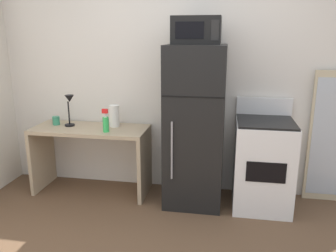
% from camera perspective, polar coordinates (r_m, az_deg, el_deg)
% --- Properties ---
extents(wall_back_white, '(5.00, 0.10, 2.60)m').
position_cam_1_polar(wall_back_white, '(3.80, 3.77, 8.33)').
color(wall_back_white, silver).
rests_on(wall_back_white, ground).
extents(desk, '(1.27, 0.52, 0.75)m').
position_cam_1_polar(desk, '(3.92, -12.72, -3.35)').
color(desk, tan).
rests_on(desk, ground).
extents(desk_lamp, '(0.14, 0.12, 0.35)m').
position_cam_1_polar(desk_lamp, '(3.91, -16.14, 3.36)').
color(desk_lamp, black).
rests_on(desk_lamp, desk).
extents(paper_towel_roll, '(0.11, 0.11, 0.24)m').
position_cam_1_polar(paper_towel_roll, '(3.83, -8.97, 1.68)').
color(paper_towel_roll, white).
rests_on(paper_towel_roll, desk).
extents(spray_bottle, '(0.06, 0.06, 0.25)m').
position_cam_1_polar(spray_bottle, '(3.62, -10.36, 0.52)').
color(spray_bottle, green).
rests_on(spray_bottle, desk).
extents(coffee_mug, '(0.08, 0.08, 0.09)m').
position_cam_1_polar(coffee_mug, '(4.07, -18.19, 0.86)').
color(coffee_mug, '#338C66').
rests_on(coffee_mug, desk).
extents(refrigerator, '(0.59, 0.63, 1.65)m').
position_cam_1_polar(refrigerator, '(3.52, 4.51, -0.13)').
color(refrigerator, black).
rests_on(refrigerator, ground).
extents(microwave, '(0.46, 0.35, 0.26)m').
position_cam_1_polar(microwave, '(3.37, 4.82, 15.63)').
color(microwave, black).
rests_on(microwave, refrigerator).
extents(oven_range, '(0.57, 0.61, 1.10)m').
position_cam_1_polar(oven_range, '(3.64, 15.55, -6.07)').
color(oven_range, white).
rests_on(oven_range, ground).
extents(leaning_mirror, '(0.44, 0.03, 1.40)m').
position_cam_1_polar(leaning_mirror, '(3.94, 25.54, -1.82)').
color(leaning_mirror, '#C6B793').
rests_on(leaning_mirror, ground).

